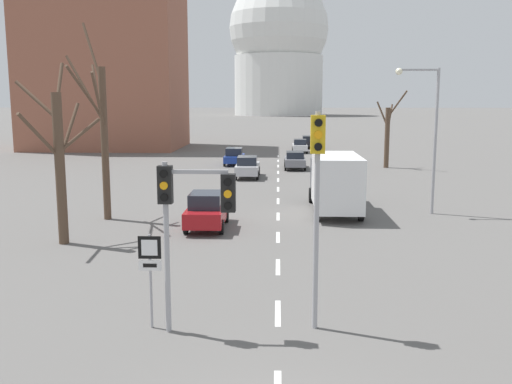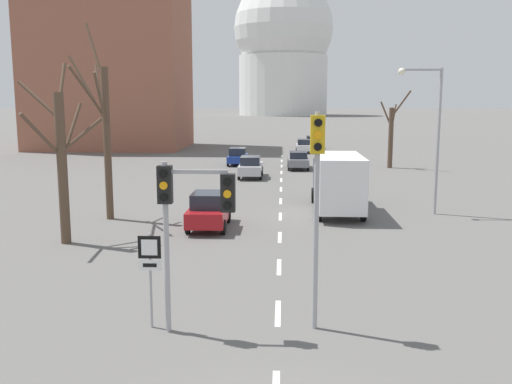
# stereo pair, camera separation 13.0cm
# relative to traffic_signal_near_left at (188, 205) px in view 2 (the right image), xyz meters

# --- Properties ---
(lane_stripe_1) EXTENTS (0.16, 2.00, 0.01)m
(lane_stripe_1) POSITION_rel_traffic_signal_near_left_xyz_m (2.28, 1.39, -3.36)
(lane_stripe_1) COLOR silver
(lane_stripe_1) RESTS_ON ground_plane
(lane_stripe_2) EXTENTS (0.16, 2.00, 0.01)m
(lane_stripe_2) POSITION_rel_traffic_signal_near_left_xyz_m (2.28, 5.89, -3.36)
(lane_stripe_2) COLOR silver
(lane_stripe_2) RESTS_ON ground_plane
(lane_stripe_3) EXTENTS (0.16, 2.00, 0.01)m
(lane_stripe_3) POSITION_rel_traffic_signal_near_left_xyz_m (2.28, 10.39, -3.36)
(lane_stripe_3) COLOR silver
(lane_stripe_3) RESTS_ON ground_plane
(lane_stripe_4) EXTENTS (0.16, 2.00, 0.01)m
(lane_stripe_4) POSITION_rel_traffic_signal_near_left_xyz_m (2.28, 14.89, -3.36)
(lane_stripe_4) COLOR silver
(lane_stripe_4) RESTS_ON ground_plane
(lane_stripe_5) EXTENTS (0.16, 2.00, 0.01)m
(lane_stripe_5) POSITION_rel_traffic_signal_near_left_xyz_m (2.28, 19.39, -3.36)
(lane_stripe_5) COLOR silver
(lane_stripe_5) RESTS_ON ground_plane
(lane_stripe_6) EXTENTS (0.16, 2.00, 0.01)m
(lane_stripe_6) POSITION_rel_traffic_signal_near_left_xyz_m (2.28, 23.89, -3.36)
(lane_stripe_6) COLOR silver
(lane_stripe_6) RESTS_ON ground_plane
(lane_stripe_7) EXTENTS (0.16, 2.00, 0.01)m
(lane_stripe_7) POSITION_rel_traffic_signal_near_left_xyz_m (2.28, 28.39, -3.36)
(lane_stripe_7) COLOR silver
(lane_stripe_7) RESTS_ON ground_plane
(lane_stripe_8) EXTENTS (0.16, 2.00, 0.01)m
(lane_stripe_8) POSITION_rel_traffic_signal_near_left_xyz_m (2.28, 32.89, -3.36)
(lane_stripe_8) COLOR silver
(lane_stripe_8) RESTS_ON ground_plane
(lane_stripe_9) EXTENTS (0.16, 2.00, 0.01)m
(lane_stripe_9) POSITION_rel_traffic_signal_near_left_xyz_m (2.28, 37.39, -3.36)
(lane_stripe_9) COLOR silver
(lane_stripe_9) RESTS_ON ground_plane
(lane_stripe_10) EXTENTS (0.16, 2.00, 0.01)m
(lane_stripe_10) POSITION_rel_traffic_signal_near_left_xyz_m (2.28, 41.89, -3.36)
(lane_stripe_10) COLOR silver
(lane_stripe_10) RESTS_ON ground_plane
(lane_stripe_11) EXTENTS (0.16, 2.00, 0.01)m
(lane_stripe_11) POSITION_rel_traffic_signal_near_left_xyz_m (2.28, 46.39, -3.36)
(lane_stripe_11) COLOR silver
(lane_stripe_11) RESTS_ON ground_plane
(traffic_signal_near_left) EXTENTS (1.95, 0.34, 4.46)m
(traffic_signal_near_left) POSITION_rel_traffic_signal_near_left_xyz_m (0.00, 0.00, 0.00)
(traffic_signal_near_left) COLOR #9E9EA3
(traffic_signal_near_left) RESTS_ON ground_plane
(traffic_signal_centre_tall) EXTENTS (0.36, 0.34, 5.71)m
(traffic_signal_centre_tall) POSITION_rel_traffic_signal_near_left_xyz_m (3.26, 0.35, 0.58)
(traffic_signal_centre_tall) COLOR #9E9EA3
(traffic_signal_centre_tall) RESTS_ON ground_plane
(route_sign_post) EXTENTS (0.60, 0.08, 2.55)m
(route_sign_post) POSITION_rel_traffic_signal_near_left_xyz_m (-1.06, 0.20, -1.63)
(route_sign_post) COLOR #9E9EA3
(route_sign_post) RESTS_ON ground_plane
(street_lamp_right) EXTENTS (2.27, 0.36, 7.58)m
(street_lamp_right) POSITION_rel_traffic_signal_near_left_xyz_m (10.00, 15.95, 1.35)
(street_lamp_right) COLOR #9E9EA3
(street_lamp_right) RESTS_ON ground_plane
(sedan_near_left) EXTENTS (1.81, 4.39, 1.52)m
(sedan_near_left) POSITION_rel_traffic_signal_near_left_xyz_m (3.73, 35.37, -2.58)
(sedan_near_left) COLOR slate
(sedan_near_left) RESTS_ON ground_plane
(sedan_near_right) EXTENTS (1.79, 3.93, 1.60)m
(sedan_near_right) POSITION_rel_traffic_signal_near_left_xyz_m (-1.76, 38.11, -2.58)
(sedan_near_right) COLOR navy
(sedan_near_right) RESTS_ON ground_plane
(sedan_mid_centre) EXTENTS (1.79, 4.02, 1.72)m
(sedan_mid_centre) POSITION_rel_traffic_signal_near_left_xyz_m (-1.06, 12.04, -2.51)
(sedan_mid_centre) COLOR maroon
(sedan_mid_centre) RESTS_ON ground_plane
(sedan_far_left) EXTENTS (1.95, 4.35, 1.52)m
(sedan_far_left) POSITION_rel_traffic_signal_near_left_xyz_m (6.08, 56.84, -2.60)
(sedan_far_left) COLOR black
(sedan_far_left) RESTS_ON ground_plane
(sedan_far_right) EXTENTS (1.70, 3.86, 1.53)m
(sedan_far_right) POSITION_rel_traffic_signal_near_left_xyz_m (4.74, 50.69, -2.60)
(sedan_far_right) COLOR silver
(sedan_far_right) RESTS_ON ground_plane
(sedan_distant_centre) EXTENTS (1.81, 4.38, 1.66)m
(sedan_distant_centre) POSITION_rel_traffic_signal_near_left_xyz_m (-0.09, 29.61, -2.52)
(sedan_distant_centre) COLOR #B7B7BC
(sedan_distant_centre) RESTS_ON ground_plane
(delivery_truck) EXTENTS (2.44, 7.20, 3.14)m
(delivery_truck) POSITION_rel_traffic_signal_near_left_xyz_m (5.32, 16.21, -1.67)
(delivery_truck) COLOR #333842
(delivery_truck) RESTS_ON ground_plane
(bare_tree_left_near) EXTENTS (2.44, 5.30, 9.80)m
(bare_tree_left_near) POSITION_rel_traffic_signal_near_left_xyz_m (-6.46, 13.89, 1.07)
(bare_tree_left_near) COLOR brown
(bare_tree_left_near) RESTS_ON ground_plane
(bare_tree_right_near) EXTENTS (2.26, 2.65, 6.76)m
(bare_tree_right_near) POSITION_rel_traffic_signal_near_left_xyz_m (11.88, 36.54, -0.33)
(bare_tree_right_near) COLOR brown
(bare_tree_right_near) RESTS_ON ground_plane
(bare_tree_left_far) EXTENTS (3.47, 3.58, 7.53)m
(bare_tree_left_far) POSITION_rel_traffic_signal_near_left_xyz_m (-6.75, 8.99, 0.17)
(bare_tree_left_far) COLOR brown
(bare_tree_left_far) RESTS_ON ground_plane
(capitol_dome) EXTENTS (36.56, 36.56, 51.64)m
(capitol_dome) POSITION_rel_traffic_signal_near_left_xyz_m (2.28, 203.14, 21.79)
(capitol_dome) COLOR silver
(capitol_dome) RESTS_ON ground_plane
(apartment_block_left) EXTENTS (18.00, 14.00, 24.28)m
(apartment_block_left) POSITION_rel_traffic_signal_near_left_xyz_m (-18.81, 56.53, 8.77)
(apartment_block_left) COLOR #935642
(apartment_block_left) RESTS_ON ground_plane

